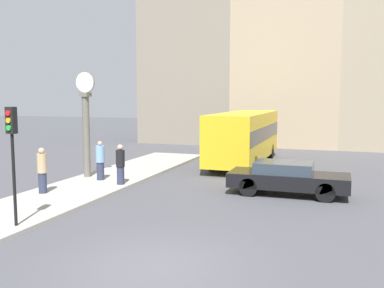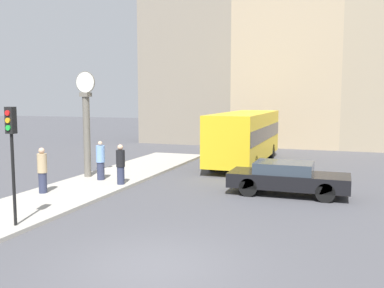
{
  "view_description": "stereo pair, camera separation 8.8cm",
  "coord_description": "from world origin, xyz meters",
  "px_view_note": "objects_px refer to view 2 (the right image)",
  "views": [
    {
      "loc": [
        3.92,
        -8.59,
        3.87
      ],
      "look_at": [
        -1.72,
        7.59,
        1.95
      ],
      "focal_mm": 40.0,
      "sensor_mm": 36.0,
      "label": 1
    },
    {
      "loc": [
        4.0,
        -8.56,
        3.87
      ],
      "look_at": [
        -1.72,
        7.59,
        1.95
      ],
      "focal_mm": 40.0,
      "sensor_mm": 36.0,
      "label": 2
    }
  ],
  "objects_px": {
    "bus_distant": "(245,135)",
    "pedestrian_black_jacket": "(121,164)",
    "street_clock": "(86,125)",
    "sedan_car": "(287,178)",
    "pedestrian_tan_coat": "(42,170)",
    "traffic_light_near": "(12,141)",
    "pedestrian_blue_stripe": "(101,161)"
  },
  "relations": [
    {
      "from": "bus_distant",
      "to": "pedestrian_black_jacket",
      "type": "height_order",
      "value": "bus_distant"
    },
    {
      "from": "street_clock",
      "to": "pedestrian_black_jacket",
      "type": "bearing_deg",
      "value": -24.03
    },
    {
      "from": "sedan_car",
      "to": "pedestrian_tan_coat",
      "type": "distance_m",
      "value": 9.55
    },
    {
      "from": "street_clock",
      "to": "pedestrian_tan_coat",
      "type": "bearing_deg",
      "value": -85.59
    },
    {
      "from": "traffic_light_near",
      "to": "pedestrian_blue_stripe",
      "type": "height_order",
      "value": "traffic_light_near"
    },
    {
      "from": "traffic_light_near",
      "to": "pedestrian_black_jacket",
      "type": "bearing_deg",
      "value": 89.74
    },
    {
      "from": "traffic_light_near",
      "to": "pedestrian_black_jacket",
      "type": "height_order",
      "value": "traffic_light_near"
    },
    {
      "from": "bus_distant",
      "to": "street_clock",
      "type": "distance_m",
      "value": 9.14
    },
    {
      "from": "sedan_car",
      "to": "traffic_light_near",
      "type": "xyz_separation_m",
      "value": [
        -6.9,
        -7.14,
        1.92
      ]
    },
    {
      "from": "pedestrian_tan_coat",
      "to": "pedestrian_blue_stripe",
      "type": "bearing_deg",
      "value": 76.85
    },
    {
      "from": "pedestrian_black_jacket",
      "to": "sedan_car",
      "type": "bearing_deg",
      "value": 7.71
    },
    {
      "from": "bus_distant",
      "to": "street_clock",
      "type": "xyz_separation_m",
      "value": [
        -5.94,
        -6.89,
        0.88
      ]
    },
    {
      "from": "bus_distant",
      "to": "traffic_light_near",
      "type": "xyz_separation_m",
      "value": [
        -3.65,
        -14.14,
        0.93
      ]
    },
    {
      "from": "pedestrian_black_jacket",
      "to": "pedestrian_tan_coat",
      "type": "relative_size",
      "value": 0.97
    },
    {
      "from": "sedan_car",
      "to": "pedestrian_tan_coat",
      "type": "bearing_deg",
      "value": -159.1
    },
    {
      "from": "sedan_car",
      "to": "pedestrian_tan_coat",
      "type": "relative_size",
      "value": 2.6
    },
    {
      "from": "pedestrian_blue_stripe",
      "to": "bus_distant",
      "type": "bearing_deg",
      "value": 55.99
    },
    {
      "from": "street_clock",
      "to": "bus_distant",
      "type": "bearing_deg",
      "value": 49.24
    },
    {
      "from": "traffic_light_near",
      "to": "street_clock",
      "type": "bearing_deg",
      "value": 107.51
    },
    {
      "from": "bus_distant",
      "to": "traffic_light_near",
      "type": "height_order",
      "value": "traffic_light_near"
    },
    {
      "from": "pedestrian_blue_stripe",
      "to": "pedestrian_tan_coat",
      "type": "height_order",
      "value": "pedestrian_tan_coat"
    },
    {
      "from": "street_clock",
      "to": "pedestrian_black_jacket",
      "type": "xyz_separation_m",
      "value": [
        2.31,
        -1.03,
        -1.57
      ]
    },
    {
      "from": "traffic_light_near",
      "to": "street_clock",
      "type": "distance_m",
      "value": 7.6
    },
    {
      "from": "sedan_car",
      "to": "street_clock",
      "type": "relative_size",
      "value": 0.95
    },
    {
      "from": "pedestrian_tan_coat",
      "to": "sedan_car",
      "type": "bearing_deg",
      "value": 20.9
    },
    {
      "from": "bus_distant",
      "to": "pedestrian_blue_stripe",
      "type": "relative_size",
      "value": 5.14
    },
    {
      "from": "pedestrian_tan_coat",
      "to": "traffic_light_near",
      "type": "bearing_deg",
      "value": -61.68
    },
    {
      "from": "street_clock",
      "to": "pedestrian_blue_stripe",
      "type": "relative_size",
      "value": 2.78
    },
    {
      "from": "sedan_car",
      "to": "pedestrian_black_jacket",
      "type": "relative_size",
      "value": 2.7
    },
    {
      "from": "bus_distant",
      "to": "traffic_light_near",
      "type": "distance_m",
      "value": 14.63
    },
    {
      "from": "sedan_car",
      "to": "bus_distant",
      "type": "relative_size",
      "value": 0.51
    },
    {
      "from": "traffic_light_near",
      "to": "street_clock",
      "type": "relative_size",
      "value": 0.71
    }
  ]
}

